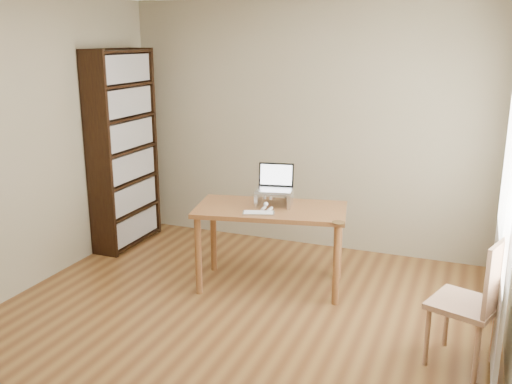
{
  "coord_description": "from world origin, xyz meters",
  "views": [
    {
      "loc": [
        1.68,
        -3.5,
        2.21
      ],
      "look_at": [
        -0.11,
        1.03,
        0.88
      ],
      "focal_mm": 40.0,
      "sensor_mm": 36.0,
      "label": 1
    }
  ],
  "objects_px": {
    "bookshelf": "(124,150)",
    "desk": "(271,219)",
    "keyboard": "(259,213)",
    "chair": "(477,298)",
    "laptop": "(276,183)",
    "cat": "(274,198)"
  },
  "relations": [
    {
      "from": "keyboard",
      "to": "chair",
      "type": "bearing_deg",
      "value": -34.67
    },
    {
      "from": "bookshelf",
      "to": "cat",
      "type": "height_order",
      "value": "bookshelf"
    },
    {
      "from": "bookshelf",
      "to": "desk",
      "type": "height_order",
      "value": "bookshelf"
    },
    {
      "from": "bookshelf",
      "to": "desk",
      "type": "distance_m",
      "value": 1.97
    },
    {
      "from": "desk",
      "to": "cat",
      "type": "height_order",
      "value": "cat"
    },
    {
      "from": "desk",
      "to": "cat",
      "type": "xyz_separation_m",
      "value": [
        -0.01,
        0.11,
        0.16
      ]
    },
    {
      "from": "keyboard",
      "to": "chair",
      "type": "distance_m",
      "value": 1.87
    },
    {
      "from": "desk",
      "to": "chair",
      "type": "bearing_deg",
      "value": -34.11
    },
    {
      "from": "cat",
      "to": "chair",
      "type": "bearing_deg",
      "value": -26.83
    },
    {
      "from": "desk",
      "to": "laptop",
      "type": "bearing_deg",
      "value": 78.64
    },
    {
      "from": "desk",
      "to": "laptop",
      "type": "xyz_separation_m",
      "value": [
        0.0,
        0.14,
        0.29
      ]
    },
    {
      "from": "cat",
      "to": "keyboard",
      "type": "bearing_deg",
      "value": -95.48
    },
    {
      "from": "keyboard",
      "to": "laptop",
      "type": "bearing_deg",
      "value": 66.31
    },
    {
      "from": "bookshelf",
      "to": "laptop",
      "type": "height_order",
      "value": "bookshelf"
    },
    {
      "from": "bookshelf",
      "to": "keyboard",
      "type": "distance_m",
      "value": 1.99
    },
    {
      "from": "bookshelf",
      "to": "laptop",
      "type": "distance_m",
      "value": 1.9
    },
    {
      "from": "desk",
      "to": "chair",
      "type": "height_order",
      "value": "chair"
    },
    {
      "from": "laptop",
      "to": "cat",
      "type": "height_order",
      "value": "laptop"
    },
    {
      "from": "bookshelf",
      "to": "cat",
      "type": "bearing_deg",
      "value": -11.88
    },
    {
      "from": "laptop",
      "to": "bookshelf",
      "type": "bearing_deg",
      "value": 157.55
    },
    {
      "from": "desk",
      "to": "keyboard",
      "type": "distance_m",
      "value": 0.25
    },
    {
      "from": "cat",
      "to": "chair",
      "type": "distance_m",
      "value": 1.97
    }
  ]
}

